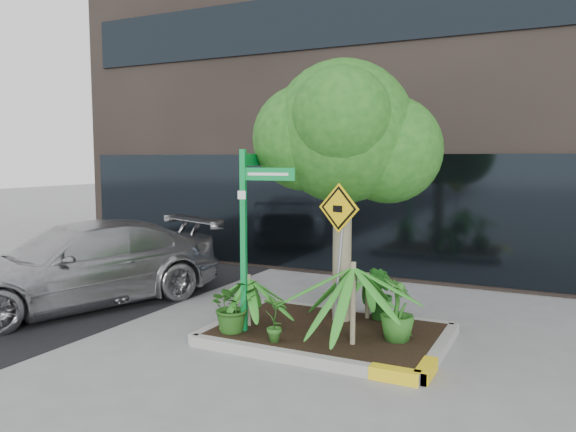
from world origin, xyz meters
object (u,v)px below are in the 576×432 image
at_px(tree, 343,132).
at_px(street_sign_post, 248,224).
at_px(cattle_sign, 339,235).
at_px(parked_car, 80,265).

xyz_separation_m(tree, street_sign_post, (-1.02, -1.08, -1.31)).
distance_m(street_sign_post, cattle_sign, 1.34).
bearing_deg(parked_car, tree, 30.89).
bearing_deg(street_sign_post, cattle_sign, -5.34).
height_order(parked_car, street_sign_post, street_sign_post).
bearing_deg(cattle_sign, street_sign_post, -158.36).
height_order(tree, parked_car, tree).
bearing_deg(parked_car, cattle_sign, 19.13).
xyz_separation_m(parked_car, cattle_sign, (4.97, -0.20, 0.86)).
distance_m(parked_car, street_sign_post, 3.77).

